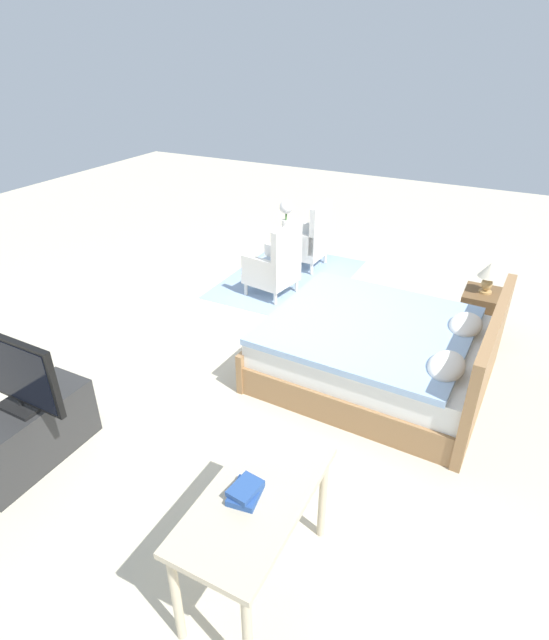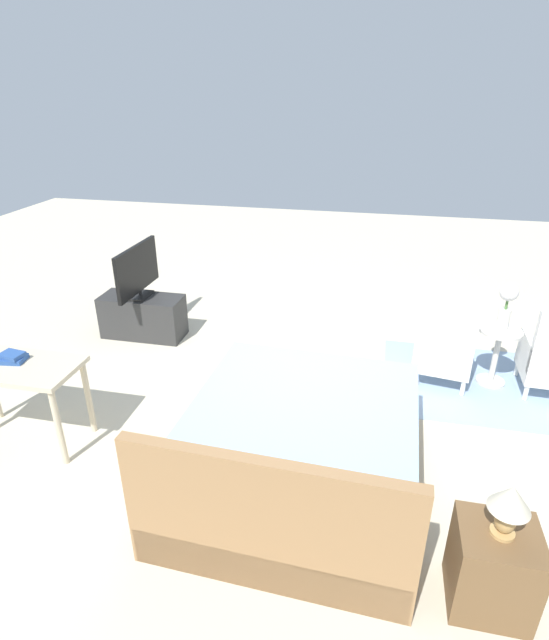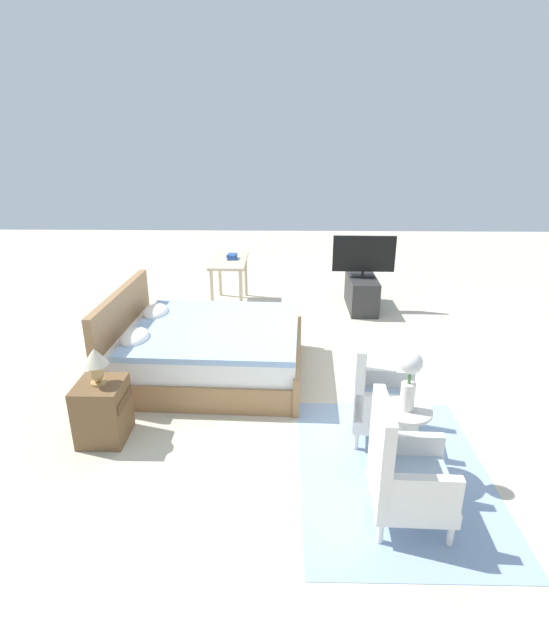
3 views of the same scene
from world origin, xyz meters
TOP-DOWN VIEW (x-y plane):
  - ground_plane at (0.00, 0.00)m, footprint 16.00×16.00m
  - floor_rug at (-1.82, -0.74)m, footprint 2.10×1.50m
  - bed at (-0.15, 1.01)m, footprint 1.78×2.05m
  - armchair_by_window_left at (-2.32, -0.68)m, footprint 0.56×0.56m
  - armchair_by_window_right at (-1.31, -0.68)m, footprint 0.62×0.62m
  - side_table at (-1.82, -0.78)m, footprint 0.40×0.40m
  - flower_vase at (-1.82, -0.78)m, footprint 0.17×0.17m
  - nightstand at (-1.38, 1.74)m, footprint 0.44×0.41m
  - table_lamp at (-1.38, 1.74)m, footprint 0.22×0.22m
  - tv_stand at (2.06, -1.01)m, footprint 0.96×0.40m
  - tv_flatscreen at (2.07, -1.01)m, footprint 0.21×0.91m
  - vanity_desk at (2.16, 0.99)m, footprint 1.04×0.52m
  - book_stack at (2.19, 0.94)m, footprint 0.21×0.18m

SIDE VIEW (x-z plane):
  - ground_plane at x=0.00m, z-range 0.00..0.00m
  - floor_rug at x=-1.82m, z-range 0.00..0.01m
  - tv_stand at x=2.06m, z-range 0.00..0.50m
  - nightstand at x=-1.38m, z-range 0.00..0.54m
  - bed at x=-0.15m, z-range -0.18..0.78m
  - side_table at x=-1.82m, z-range 0.08..0.67m
  - armchair_by_window_left at x=-2.32m, z-range -0.08..0.84m
  - armchair_by_window_right at x=-1.31m, z-range -0.08..0.84m
  - vanity_desk at x=2.16m, z-range 0.26..0.98m
  - table_lamp at x=-1.38m, z-range 0.59..0.92m
  - book_stack at x=2.19m, z-range 0.72..0.80m
  - tv_flatscreen at x=2.07m, z-range 0.51..1.12m
  - flower_vase at x=-1.82m, z-range 0.64..1.12m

